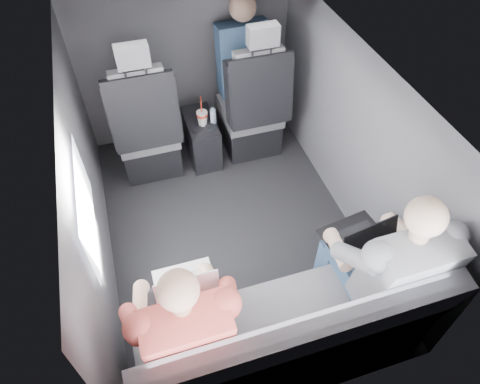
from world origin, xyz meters
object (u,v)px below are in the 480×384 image
object	(u,v)px
rear_bench	(284,338)
soda_cup	(202,118)
passenger_front_right	(243,60)
front_seat_right	(252,113)
laptop_white	(186,287)
passenger_rear_right	(384,264)
passenger_rear_left	(185,324)
laptop_black	(359,238)
front_seat_left	(147,133)
center_console	(202,138)
water_bottle	(213,116)

from	to	relation	value
rear_bench	soda_cup	distance (m)	1.89
passenger_front_right	front_seat_right	bearing A→B (deg)	-88.33
laptop_white	passenger_rear_right	world-z (taller)	passenger_rear_right
passenger_rear_left	passenger_rear_right	world-z (taller)	passenger_rear_right
laptop_white	passenger_rear_left	size ratio (longest dim) A/B	0.27
laptop_black	passenger_rear_left	size ratio (longest dim) A/B	0.32
front_seat_left	front_seat_right	xyz separation A→B (m)	(0.90, 0.00, 0.00)
rear_bench	passenger_rear_right	size ratio (longest dim) A/B	1.26
passenger_front_right	laptop_white	bearing A→B (deg)	-115.91
front_seat_left	center_console	size ratio (longest dim) A/B	2.64
rear_bench	passenger_rear_left	distance (m)	0.61
soda_cup	passenger_rear_left	xyz separation A→B (m)	(-0.53, -1.78, 0.16)
center_console	water_bottle	distance (m)	0.29
water_bottle	laptop_black	xyz separation A→B (m)	(0.46, -1.58, 0.17)
rear_bench	laptop_black	xyz separation A→B (m)	(0.56, 0.31, 0.33)
front_seat_left	passenger_front_right	size ratio (longest dim) A/B	1.44
soda_cup	laptop_white	xyz separation A→B (m)	(-0.47, -1.59, 0.16)
front_seat_right	laptop_black	xyz separation A→B (m)	(0.11, -1.60, 0.23)
center_console	passenger_rear_left	world-z (taller)	passenger_rear_left
laptop_white	passenger_rear_right	size ratio (longest dim) A/B	0.26
rear_bench	passenger_rear_left	size ratio (longest dim) A/B	1.32
front_seat_right	water_bottle	world-z (taller)	front_seat_right
center_console	laptop_black	size ratio (longest dim) A/B	1.25
front_seat_left	center_console	bearing A→B (deg)	5.07
soda_cup	passenger_rear_right	distance (m)	1.89
soda_cup	laptop_black	distance (m)	1.68
front_seat_right	passenger_rear_left	bearing A→B (deg)	-118.15
front_seat_right	laptop_white	size ratio (longest dim) A/B	3.89
laptop_white	front_seat_right	bearing A→B (deg)	60.39
front_seat_right	front_seat_left	bearing A→B (deg)	180.00
passenger_rear_left	passenger_front_right	world-z (taller)	passenger_front_right
front_seat_left	front_seat_right	size ratio (longest dim) A/B	1.00
front_seat_left	laptop_white	xyz separation A→B (m)	(-0.01, -1.61, 0.23)
center_console	passenger_front_right	world-z (taller)	passenger_front_right
water_bottle	passenger_front_right	distance (m)	0.53
rear_bench	water_bottle	distance (m)	1.89
front_seat_right	rear_bench	xyz separation A→B (m)	(-0.45, -1.90, -0.09)
front_seat_left	front_seat_right	distance (m)	0.90
center_console	passenger_front_right	size ratio (longest dim) A/B	0.55
front_seat_left	water_bottle	xyz separation A→B (m)	(0.55, -0.02, 0.06)
front_seat_right	soda_cup	xyz separation A→B (m)	(-0.44, -0.02, 0.07)
rear_bench	laptop_black	bearing A→B (deg)	28.76
passenger_rear_right	passenger_front_right	bearing A→B (deg)	94.25
soda_cup	passenger_front_right	distance (m)	0.59
front_seat_left	soda_cup	size ratio (longest dim) A/B	4.60
rear_bench	laptop_white	world-z (taller)	rear_bench
front_seat_left	water_bottle	distance (m)	0.55
soda_cup	laptop_black	world-z (taller)	laptop_black
soda_cup	passenger_rear_left	size ratio (longest dim) A/B	0.23
water_bottle	laptop_white	size ratio (longest dim) A/B	0.44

